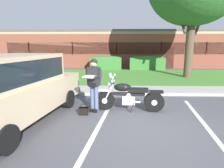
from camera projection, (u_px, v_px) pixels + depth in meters
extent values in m
plane|color=#4C4C51|center=(144.00, 126.00, 4.97)|extent=(140.00, 140.00, 0.00)
cube|color=#ADA89E|center=(133.00, 94.00, 8.09)|extent=(60.00, 0.20, 0.12)
cube|color=#ADA89E|center=(132.00, 90.00, 8.92)|extent=(60.00, 1.50, 0.08)
cube|color=#478433|center=(127.00, 76.00, 13.11)|extent=(60.00, 7.04, 0.06)
cube|color=silver|center=(101.00, 123.00, 5.19)|extent=(0.69, 4.38, 0.01)
cube|color=silver|center=(204.00, 124.00, 5.12)|extent=(0.69, 4.38, 0.01)
cylinder|color=black|center=(105.00, 100.00, 6.19)|extent=(0.65, 0.15, 0.64)
cylinder|color=silver|center=(105.00, 100.00, 6.19)|extent=(0.19, 0.13, 0.18)
cylinder|color=black|center=(154.00, 102.00, 6.02)|extent=(0.65, 0.23, 0.64)
cylinder|color=silver|center=(154.00, 102.00, 6.02)|extent=(0.19, 0.21, 0.18)
cube|color=silver|center=(105.00, 90.00, 6.12)|extent=(0.45, 0.18, 0.06)
cube|color=black|center=(156.00, 92.00, 5.95)|extent=(0.45, 0.24, 0.08)
cylinder|color=silver|center=(109.00, 93.00, 6.04)|extent=(0.31, 0.07, 0.58)
cylinder|color=silver|center=(109.00, 92.00, 6.20)|extent=(0.31, 0.07, 0.58)
sphere|color=silver|center=(110.00, 85.00, 6.06)|extent=(0.17, 0.17, 0.17)
cylinder|color=silver|center=(114.00, 81.00, 6.03)|extent=(0.09, 0.72, 0.03)
cylinder|color=black|center=(113.00, 83.00, 5.67)|extent=(0.05, 0.10, 0.04)
cylinder|color=black|center=(115.00, 79.00, 6.38)|extent=(0.05, 0.10, 0.04)
sphere|color=silver|center=(113.00, 78.00, 5.70)|extent=(0.08, 0.08, 0.08)
sphere|color=silver|center=(115.00, 75.00, 6.29)|extent=(0.08, 0.08, 0.08)
cube|color=#B2BCC6|center=(112.00, 78.00, 6.01)|extent=(0.17, 0.37, 0.35)
cube|color=black|center=(128.00, 94.00, 6.06)|extent=(1.10, 0.19, 0.10)
ellipsoid|color=black|center=(122.00, 87.00, 6.04)|extent=(0.58, 0.36, 0.26)
cube|color=black|center=(138.00, 90.00, 6.00)|extent=(0.66, 0.33, 0.12)
cube|color=silver|center=(128.00, 100.00, 6.10)|extent=(0.42, 0.27, 0.28)
cylinder|color=silver|center=(128.00, 95.00, 6.07)|extent=(0.18, 0.13, 0.21)
cylinder|color=silver|center=(130.00, 95.00, 6.06)|extent=(0.18, 0.13, 0.21)
cylinder|color=silver|center=(140.00, 102.00, 6.22)|extent=(0.60, 0.13, 0.08)
cylinder|color=silver|center=(146.00, 102.00, 6.20)|extent=(0.60, 0.13, 0.08)
cylinder|color=black|center=(132.00, 108.00, 5.97)|extent=(0.13, 0.11, 0.30)
cube|color=black|center=(96.00, 110.00, 6.05)|extent=(0.18, 0.26, 0.10)
cube|color=black|center=(92.00, 110.00, 6.10)|extent=(0.18, 0.26, 0.10)
cylinder|color=#47567A|center=(96.00, 99.00, 6.00)|extent=(0.14, 0.14, 0.86)
cylinder|color=#47567A|center=(92.00, 98.00, 6.04)|extent=(0.14, 0.14, 0.86)
cube|color=#232328|center=(94.00, 76.00, 5.88)|extent=(0.43, 0.33, 0.58)
cube|color=#232328|center=(94.00, 68.00, 5.82)|extent=(0.35, 0.28, 0.06)
sphere|color=tan|center=(94.00, 63.00, 5.80)|extent=(0.21, 0.21, 0.21)
sphere|color=black|center=(94.00, 62.00, 5.80)|extent=(0.23, 0.23, 0.23)
cube|color=black|center=(92.00, 85.00, 5.81)|extent=(0.24, 0.16, 0.12)
cylinder|color=#232328|center=(96.00, 77.00, 5.67)|extent=(0.19, 0.35, 0.09)
cylinder|color=#232328|center=(87.00, 76.00, 5.78)|extent=(0.19, 0.35, 0.09)
cylinder|color=#232328|center=(100.00, 74.00, 5.77)|extent=(0.10, 0.10, 0.28)
cylinder|color=#232328|center=(87.00, 73.00, 5.91)|extent=(0.10, 0.10, 0.28)
cube|color=beige|center=(90.00, 77.00, 5.59)|extent=(0.40, 0.40, 0.05)
cube|color=black|center=(84.00, 111.00, 5.75)|extent=(0.28, 0.12, 0.24)
cube|color=black|center=(83.00, 108.00, 5.72)|extent=(0.28, 0.13, 0.04)
torus|color=black|center=(83.00, 107.00, 5.72)|extent=(0.20, 0.02, 0.20)
cube|color=tan|center=(15.00, 97.00, 5.14)|extent=(2.69, 4.96, 0.80)
cube|color=tan|center=(8.00, 70.00, 4.84)|extent=(2.19, 3.17, 0.76)
cube|color=black|center=(37.00, 71.00, 4.68)|extent=(0.51, 2.69, 0.55)
cube|color=black|center=(36.00, 66.00, 6.03)|extent=(1.58, 0.50, 0.51)
cube|color=black|center=(57.00, 89.00, 7.49)|extent=(1.89, 0.43, 0.20)
cylinder|color=black|center=(22.00, 96.00, 6.79)|extent=(0.34, 0.63, 0.60)
cylinder|color=black|center=(68.00, 99.00, 6.44)|extent=(0.34, 0.63, 0.60)
cylinder|color=black|center=(5.00, 139.00, 3.64)|extent=(0.34, 0.63, 0.60)
cylinder|color=#4C3D2D|center=(189.00, 51.00, 12.18)|extent=(0.51, 0.51, 3.60)
cylinder|color=#4C3D2D|center=(199.00, 22.00, 11.82)|extent=(0.18, 1.15, 1.46)
cylinder|color=#4C3D2D|center=(183.00, 24.00, 11.85)|extent=(0.18, 1.24, 1.34)
cube|color=#336B2D|center=(106.00, 64.00, 16.58)|extent=(2.72, 0.90, 1.10)
ellipsoid|color=#336B2D|center=(106.00, 58.00, 16.47)|extent=(2.59, 0.84, 0.28)
cube|color=#336B2D|center=(147.00, 64.00, 16.49)|extent=(3.06, 0.90, 1.10)
ellipsoid|color=#336B2D|center=(147.00, 58.00, 16.38)|extent=(2.91, 0.84, 0.28)
cube|color=brown|center=(117.00, 49.00, 22.50)|extent=(24.48, 10.08, 3.44)
cube|color=#998466|center=(117.00, 33.00, 17.29)|extent=(24.48, 0.10, 0.24)
cube|color=#4C4742|center=(117.00, 34.00, 22.14)|extent=(24.72, 10.18, 0.20)
cube|color=#1E282D|center=(117.00, 48.00, 17.56)|extent=(20.81, 0.06, 1.10)
cube|color=brown|center=(29.00, 48.00, 17.75)|extent=(0.08, 0.04, 1.20)
cube|color=brown|center=(73.00, 48.00, 17.65)|extent=(0.08, 0.04, 1.20)
cube|color=brown|center=(117.00, 48.00, 17.55)|extent=(0.08, 0.04, 1.20)
cube|color=brown|center=(161.00, 48.00, 17.45)|extent=(0.08, 0.04, 1.20)
cube|color=brown|center=(206.00, 48.00, 17.35)|extent=(0.08, 0.04, 1.20)
cube|color=#473323|center=(168.00, 57.00, 17.62)|extent=(1.00, 0.08, 2.10)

